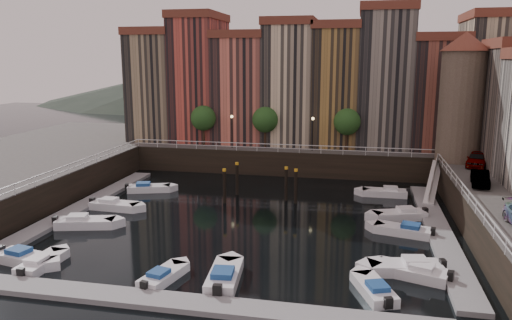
% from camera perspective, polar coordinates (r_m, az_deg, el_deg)
% --- Properties ---
extents(ground, '(200.00, 200.00, 0.00)m').
position_cam_1_polar(ground, '(45.46, -0.82, -6.48)').
color(ground, black).
rests_on(ground, ground).
extents(quay_far, '(80.00, 20.00, 3.00)m').
position_cam_1_polar(quay_far, '(69.97, 3.84, 1.19)').
color(quay_far, black).
rests_on(quay_far, ground).
extents(dock_left, '(2.00, 28.00, 0.35)m').
position_cam_1_polar(dock_left, '(50.49, -19.40, -5.10)').
color(dock_left, gray).
rests_on(dock_left, ground).
extents(dock_right, '(2.00, 28.00, 0.35)m').
position_cam_1_polar(dock_right, '(43.97, 20.14, -7.61)').
color(dock_right, gray).
rests_on(dock_right, ground).
extents(dock_near, '(30.00, 2.00, 0.35)m').
position_cam_1_polar(dock_near, '(30.29, -8.16, -15.90)').
color(dock_near, gray).
rests_on(dock_near, ground).
extents(mountains, '(145.00, 100.00, 18.00)m').
position_cam_1_polar(mountains, '(152.49, 9.02, 9.12)').
color(mountains, '#2D382D').
rests_on(mountains, ground).
extents(far_terrace, '(48.70, 10.30, 17.50)m').
position_cam_1_polar(far_terrace, '(66.03, 6.53, 8.78)').
color(far_terrace, '#9C8563').
rests_on(far_terrace, quay_far).
extents(corner_tower, '(5.20, 5.20, 13.80)m').
position_cam_1_polar(corner_tower, '(57.76, 22.45, 6.84)').
color(corner_tower, '#6B5B4C').
rests_on(corner_tower, quay_right).
extents(promenade_trees, '(21.20, 3.20, 5.20)m').
position_cam_1_polar(promenade_trees, '(61.79, 1.66, 4.60)').
color(promenade_trees, black).
rests_on(promenade_trees, quay_far).
extents(street_lamps, '(10.36, 0.36, 4.18)m').
position_cam_1_polar(street_lamps, '(60.84, 1.80, 3.83)').
color(street_lamps, black).
rests_on(street_lamps, quay_far).
extents(railings, '(36.08, 34.04, 0.52)m').
position_cam_1_polar(railings, '(49.09, 0.42, -0.53)').
color(railings, white).
rests_on(railings, ground).
extents(gangway, '(2.78, 8.32, 3.73)m').
position_cam_1_polar(gangway, '(54.11, 19.61, -2.11)').
color(gangway, white).
rests_on(gangway, ground).
extents(mooring_pilings, '(7.24, 3.59, 3.78)m').
position_cam_1_polar(mooring_pilings, '(50.07, 0.53, -2.81)').
color(mooring_pilings, black).
rests_on(mooring_pilings, ground).
extents(boat_left_0, '(4.93, 2.60, 1.10)m').
position_cam_1_polar(boat_left_0, '(39.01, -24.94, -10.14)').
color(boat_left_0, white).
rests_on(boat_left_0, ground).
extents(boat_left_1, '(5.28, 3.03, 1.18)m').
position_cam_1_polar(boat_left_1, '(45.03, -19.04, -6.78)').
color(boat_left_1, white).
rests_on(boat_left_1, ground).
extents(boat_left_2, '(4.99, 2.03, 1.13)m').
position_cam_1_polar(boat_left_2, '(49.35, -15.92, -5.00)').
color(boat_left_2, white).
rests_on(boat_left_2, ground).
extents(boat_left_4, '(4.86, 3.04, 1.09)m').
position_cam_1_polar(boat_left_4, '(54.92, -12.25, -3.16)').
color(boat_left_4, white).
rests_on(boat_left_4, ground).
extents(boat_right_0, '(4.99, 3.16, 1.12)m').
position_cam_1_polar(boat_right_0, '(34.94, 17.55, -12.10)').
color(boat_right_0, white).
rests_on(boat_right_0, ground).
extents(boat_right_1, '(5.20, 2.68, 1.17)m').
position_cam_1_polar(boat_right_1, '(35.45, 16.84, -11.67)').
color(boat_right_1, white).
rests_on(boat_right_1, ground).
extents(boat_right_2, '(4.88, 2.76, 1.09)m').
position_cam_1_polar(boat_right_2, '(42.61, 16.57, -7.71)').
color(boat_right_2, white).
rests_on(boat_right_2, ground).
extents(boat_right_3, '(5.03, 3.22, 1.13)m').
position_cam_1_polar(boat_right_3, '(46.51, 16.19, -6.04)').
color(boat_right_3, white).
rests_on(boat_right_3, ground).
extents(boat_right_4, '(4.78, 1.77, 1.10)m').
position_cam_1_polar(boat_right_4, '(53.66, 14.59, -3.62)').
color(boat_right_4, white).
rests_on(boat_right_4, ground).
extents(boat_near_0, '(1.69, 4.38, 1.00)m').
position_cam_1_polar(boat_near_0, '(37.80, -23.33, -10.75)').
color(boat_near_0, white).
rests_on(boat_near_0, ground).
extents(boat_near_1, '(2.35, 4.28, 0.96)m').
position_cam_1_polar(boat_near_1, '(33.48, -10.60, -12.91)').
color(boat_near_1, white).
rests_on(boat_near_1, ground).
extents(boat_near_2, '(2.36, 5.24, 1.18)m').
position_cam_1_polar(boat_near_2, '(32.75, -3.65, -13.16)').
color(boat_near_2, white).
rests_on(boat_near_2, ground).
extents(boat_near_3, '(2.95, 4.47, 1.01)m').
position_cam_1_polar(boat_near_3, '(32.01, 13.37, -14.20)').
color(boat_near_3, white).
rests_on(boat_near_3, ground).
extents(car_a, '(3.14, 5.01, 1.59)m').
position_cam_1_polar(car_a, '(56.14, 23.94, 0.00)').
color(car_a, gray).
rests_on(car_a, quay_right).
extents(car_b, '(1.96, 4.18, 1.33)m').
position_cam_1_polar(car_b, '(47.86, 24.24, -2.04)').
color(car_b, gray).
rests_on(car_b, quay_right).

